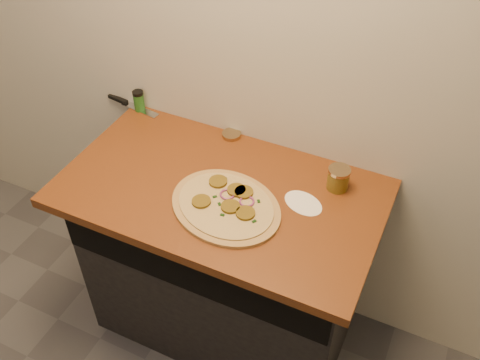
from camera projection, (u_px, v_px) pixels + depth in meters
The scene contains 8 objects.
cabinet at pixel (226, 263), 2.32m from camera, with size 1.10×0.60×0.86m, color black.
countertop at pixel (221, 192), 2.00m from camera, with size 1.20×0.70×0.04m, color brown.
pizza at pixel (226, 205), 1.90m from camera, with size 0.54×0.54×0.03m.
chefs_knife at pixel (128, 104), 2.38m from camera, with size 0.28×0.07×0.02m.
mason_jar_lid at pixel (231, 135), 2.21m from camera, with size 0.08×0.08×0.02m, color #A0865D.
salsa_jar at pixel (338, 178), 1.96m from camera, with size 0.08×0.08×0.09m.
spice_shaker at pixel (139, 101), 2.33m from camera, with size 0.05×0.05×0.09m.
flour_spill at pixel (303, 203), 1.92m from camera, with size 0.15×0.15×0.00m, color white.
Camera 1 is at (0.68, 0.14, 2.25)m, focal length 40.00 mm.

